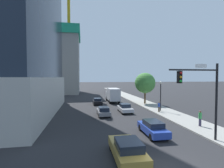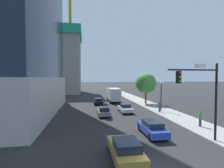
{
  "view_description": "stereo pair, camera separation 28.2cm",
  "coord_description": "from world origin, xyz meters",
  "px_view_note": "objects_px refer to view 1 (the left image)",
  "views": [
    {
      "loc": [
        -5.06,
        -9.61,
        5.78
      ],
      "look_at": [
        -1.02,
        13.56,
        4.86
      ],
      "focal_mm": 26.91,
      "sensor_mm": 36.0,
      "label": 1
    },
    {
      "loc": [
        -4.78,
        -9.66,
        5.78
      ],
      "look_at": [
        -1.02,
        13.56,
        4.86
      ],
      "focal_mm": 26.91,
      "sensor_mm": 36.0,
      "label": 2
    }
  ],
  "objects_px": {
    "construction_building": "(57,58)",
    "car_blue": "(153,128)",
    "traffic_light_pole": "(202,89)",
    "car_gray": "(103,111)",
    "street_lamp": "(161,91)",
    "box_truck": "(113,94)",
    "pedestrian_blue_shirt": "(159,107)",
    "car_black": "(97,101)",
    "car_gold": "(127,149)",
    "car_silver": "(125,108)",
    "pedestrian_green_shirt": "(200,118)",
    "street_tree": "(145,83)"
  },
  "relations": [
    {
      "from": "car_blue",
      "to": "car_gold",
      "type": "relative_size",
      "value": 0.94
    },
    {
      "from": "traffic_light_pole",
      "to": "car_silver",
      "type": "distance_m",
      "value": 14.79
    },
    {
      "from": "car_silver",
      "to": "car_black",
      "type": "relative_size",
      "value": 0.96
    },
    {
      "from": "car_silver",
      "to": "street_lamp",
      "type": "bearing_deg",
      "value": -5.83
    },
    {
      "from": "pedestrian_green_shirt",
      "to": "car_blue",
      "type": "bearing_deg",
      "value": -166.92
    },
    {
      "from": "construction_building",
      "to": "car_blue",
      "type": "height_order",
      "value": "construction_building"
    },
    {
      "from": "car_blue",
      "to": "pedestrian_blue_shirt",
      "type": "distance_m",
      "value": 11.3
    },
    {
      "from": "street_lamp",
      "to": "street_tree",
      "type": "bearing_deg",
      "value": 87.83
    },
    {
      "from": "car_silver",
      "to": "car_gold",
      "type": "height_order",
      "value": "car_gold"
    },
    {
      "from": "car_silver",
      "to": "car_blue",
      "type": "distance_m",
      "value": 11.24
    },
    {
      "from": "traffic_light_pole",
      "to": "street_tree",
      "type": "xyz_separation_m",
      "value": [
        2.9,
        21.15,
        -0.21
      ]
    },
    {
      "from": "street_lamp",
      "to": "construction_building",
      "type": "bearing_deg",
      "value": 120.56
    },
    {
      "from": "car_gray",
      "to": "construction_building",
      "type": "bearing_deg",
      "value": 107.58
    },
    {
      "from": "car_blue",
      "to": "street_tree",
      "type": "bearing_deg",
      "value": 71.24
    },
    {
      "from": "traffic_light_pole",
      "to": "pedestrian_green_shirt",
      "type": "relative_size",
      "value": 3.81
    },
    {
      "from": "traffic_light_pole",
      "to": "car_black",
      "type": "distance_m",
      "value": 24.21
    },
    {
      "from": "traffic_light_pole",
      "to": "car_gray",
      "type": "height_order",
      "value": "traffic_light_pole"
    },
    {
      "from": "construction_building",
      "to": "pedestrian_green_shirt",
      "type": "xyz_separation_m",
      "value": [
        22.59,
        -46.64,
        -11.82
      ]
    },
    {
      "from": "street_tree",
      "to": "pedestrian_green_shirt",
      "type": "xyz_separation_m",
      "value": [
        0.14,
        -17.1,
        -3.51
      ]
    },
    {
      "from": "construction_building",
      "to": "pedestrian_blue_shirt",
      "type": "xyz_separation_m",
      "value": [
        21.54,
        -38.23,
        -11.91
      ]
    },
    {
      "from": "car_black",
      "to": "box_truck",
      "type": "distance_m",
      "value": 4.69
    },
    {
      "from": "box_truck",
      "to": "car_blue",
      "type": "bearing_deg",
      "value": -90.0
    },
    {
      "from": "construction_building",
      "to": "pedestrian_blue_shirt",
      "type": "distance_m",
      "value": 45.46
    },
    {
      "from": "traffic_light_pole",
      "to": "car_gold",
      "type": "xyz_separation_m",
      "value": [
        -7.25,
        -1.87,
        -4.06
      ]
    },
    {
      "from": "car_black",
      "to": "car_gold",
      "type": "relative_size",
      "value": 0.92
    },
    {
      "from": "box_truck",
      "to": "pedestrian_blue_shirt",
      "type": "xyz_separation_m",
      "value": [
        5.4,
        -12.7,
        -0.82
      ]
    },
    {
      "from": "car_blue",
      "to": "car_gold",
      "type": "distance_m",
      "value": 5.86
    },
    {
      "from": "construction_building",
      "to": "box_truck",
      "type": "relative_size",
      "value": 4.73
    },
    {
      "from": "car_gold",
      "to": "box_truck",
      "type": "xyz_separation_m",
      "value": [
        3.83,
        27.05,
        1.08
      ]
    },
    {
      "from": "pedestrian_green_shirt",
      "to": "street_lamp",
      "type": "bearing_deg",
      "value": 92.75
    },
    {
      "from": "street_lamp",
      "to": "car_black",
      "type": "bearing_deg",
      "value": 135.9
    },
    {
      "from": "construction_building",
      "to": "pedestrian_green_shirt",
      "type": "height_order",
      "value": "construction_building"
    },
    {
      "from": "construction_building",
      "to": "car_gray",
      "type": "xyz_separation_m",
      "value": [
        12.3,
        -38.84,
        -12.22
      ]
    },
    {
      "from": "street_lamp",
      "to": "car_gray",
      "type": "height_order",
      "value": "street_lamp"
    },
    {
      "from": "box_truck",
      "to": "pedestrian_blue_shirt",
      "type": "relative_size",
      "value": 4.28
    },
    {
      "from": "street_tree",
      "to": "pedestrian_green_shirt",
      "type": "relative_size",
      "value": 3.68
    },
    {
      "from": "car_silver",
      "to": "car_black",
      "type": "height_order",
      "value": "car_silver"
    },
    {
      "from": "street_tree",
      "to": "box_truck",
      "type": "distance_m",
      "value": 7.98
    },
    {
      "from": "car_silver",
      "to": "car_gold",
      "type": "relative_size",
      "value": 0.89
    },
    {
      "from": "construction_building",
      "to": "car_silver",
      "type": "xyz_separation_m",
      "value": [
        16.14,
        -36.9,
        -12.2
      ]
    },
    {
      "from": "traffic_light_pole",
      "to": "car_silver",
      "type": "height_order",
      "value": "traffic_light_pole"
    },
    {
      "from": "car_silver",
      "to": "car_blue",
      "type": "bearing_deg",
      "value": -90.0
    },
    {
      "from": "street_lamp",
      "to": "street_tree",
      "type": "height_order",
      "value": "street_tree"
    },
    {
      "from": "car_blue",
      "to": "pedestrian_green_shirt",
      "type": "distance_m",
      "value": 6.63
    },
    {
      "from": "traffic_light_pole",
      "to": "pedestrian_blue_shirt",
      "type": "height_order",
      "value": "traffic_light_pole"
    },
    {
      "from": "street_lamp",
      "to": "box_truck",
      "type": "bearing_deg",
      "value": 116.63
    },
    {
      "from": "traffic_light_pole",
      "to": "car_black",
      "type": "xyz_separation_m",
      "value": [
        -7.25,
        22.73,
        -4.13
      ]
    },
    {
      "from": "car_silver",
      "to": "car_gray",
      "type": "xyz_separation_m",
      "value": [
        -3.83,
        -1.94,
        -0.02
      ]
    },
    {
      "from": "car_silver",
      "to": "pedestrian_green_shirt",
      "type": "height_order",
      "value": "pedestrian_green_shirt"
    },
    {
      "from": "traffic_light_pole",
      "to": "box_truck",
      "type": "height_order",
      "value": "traffic_light_pole"
    }
  ]
}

